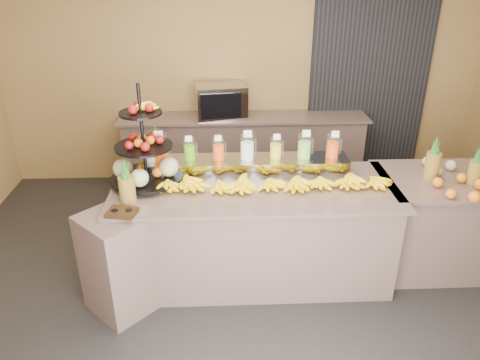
{
  "coord_description": "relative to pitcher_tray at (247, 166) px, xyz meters",
  "views": [
    {
      "loc": [
        -0.29,
        -3.33,
        2.78
      ],
      "look_at": [
        -0.13,
        0.3,
        1.0
      ],
      "focal_mm": 35.0,
      "sensor_mm": 36.0,
      "label": 1
    }
  ],
  "objects": [
    {
      "name": "oven_warmer",
      "position": [
        -0.23,
        1.67,
        0.13
      ],
      "size": [
        0.66,
        0.5,
        0.4
      ],
      "primitive_type": "cube",
      "rotation": [
        0.0,
        0.0,
        0.13
      ],
      "color": "gray",
      "rests_on": "back_ledge"
    },
    {
      "name": "juice_pitcher_orange_b",
      "position": [
        -0.26,
        -0.0,
        0.16
      ],
      "size": [
        0.11,
        0.11,
        0.26
      ],
      "color": "silver",
      "rests_on": "pitcher_tray"
    },
    {
      "name": "juice_pitcher_green",
      "position": [
        -0.52,
        -0.0,
        0.16
      ],
      "size": [
        0.11,
        0.11,
        0.26
      ],
      "color": "silver",
      "rests_on": "pitcher_tray"
    },
    {
      "name": "juice_pitcher_milk",
      "position": [
        -0.0,
        -0.0,
        0.18
      ],
      "size": [
        0.13,
        0.13,
        0.3
      ],
      "color": "silver",
      "rests_on": "pitcher_tray"
    },
    {
      "name": "juice_pitcher_lime",
      "position": [
        0.52,
        -0.0,
        0.18
      ],
      "size": [
        0.12,
        0.13,
        0.3
      ],
      "color": "silver",
      "rests_on": "pitcher_tray"
    },
    {
      "name": "pineapple_left_a",
      "position": [
        -1.0,
        -0.51,
        0.07
      ],
      "size": [
        0.13,
        0.13,
        0.38
      ],
      "rotation": [
        0.0,
        0.0,
        -0.35
      ],
      "color": "brown",
      "rests_on": "buffet_counter"
    },
    {
      "name": "buffet_counter",
      "position": [
        -0.06,
        -0.32,
        -0.54
      ],
      "size": [
        2.75,
        1.25,
        0.93
      ],
      "color": "gray",
      "rests_on": "ground"
    },
    {
      "name": "condiment_caddy",
      "position": [
        -1.02,
        -0.71,
        -0.06
      ],
      "size": [
        0.26,
        0.21,
        0.03
      ],
      "primitive_type": "cube",
      "rotation": [
        0.0,
        0.0,
        -0.24
      ],
      "color": "black",
      "rests_on": "buffet_counter"
    },
    {
      "name": "ground",
      "position": [
        0.05,
        -0.58,
        -1.01
      ],
      "size": [
        6.0,
        6.0,
        0.0
      ],
      "primitive_type": "plane",
      "color": "black",
      "rests_on": "ground"
    },
    {
      "name": "juice_pitcher_orange_c",
      "position": [
        0.78,
        -0.0,
        0.17
      ],
      "size": [
        0.12,
        0.12,
        0.28
      ],
      "color": "silver",
      "rests_on": "pitcher_tray"
    },
    {
      "name": "juice_pitcher_orange_a",
      "position": [
        -0.78,
        -0.0,
        0.18
      ],
      "size": [
        0.13,
        0.13,
        0.31
      ],
      "color": "silver",
      "rests_on": "pitcher_tray"
    },
    {
      "name": "room_envelope",
      "position": [
        0.24,
        0.21,
        0.87
      ],
      "size": [
        6.04,
        5.02,
        2.82
      ],
      "color": "olive",
      "rests_on": "ground"
    },
    {
      "name": "pineapple_left_b",
      "position": [
        -0.85,
        0.21,
        0.09
      ],
      "size": [
        0.14,
        0.14,
        0.43
      ],
      "rotation": [
        0.0,
        0.0,
        -0.16
      ],
      "color": "brown",
      "rests_on": "buffet_counter"
    },
    {
      "name": "banana_heap",
      "position": [
        0.18,
        -0.3,
        -0.01
      ],
      "size": [
        2.04,
        0.18,
        0.17
      ],
      "color": "yellow",
      "rests_on": "buffet_counter"
    },
    {
      "name": "back_ledge",
      "position": [
        0.05,
        1.67,
        -0.54
      ],
      "size": [
        3.1,
        0.55,
        0.93
      ],
      "color": "gray",
      "rests_on": "ground"
    },
    {
      "name": "pitcher_tray",
      "position": [
        0.0,
        0.0,
        0.0
      ],
      "size": [
        1.85,
        0.3,
        0.15
      ],
      "primitive_type": "cube",
      "color": "gray",
      "rests_on": "buffet_counter"
    },
    {
      "name": "right_fruit_pile",
      "position": [
        1.8,
        -0.34,
        0.01
      ],
      "size": [
        0.48,
        0.46,
        0.25
      ],
      "color": "brown",
      "rests_on": "right_counter"
    },
    {
      "name": "fruit_stand",
      "position": [
        -0.86,
        -0.15,
        0.15
      ],
      "size": [
        0.65,
        0.65,
        0.9
      ],
      "rotation": [
        0.0,
        0.0,
        -0.01
      ],
      "color": "black",
      "rests_on": "buffet_counter"
    },
    {
      "name": "right_counter",
      "position": [
        1.75,
        -0.18,
        -0.54
      ],
      "size": [
        1.08,
        0.88,
        0.93
      ],
      "color": "gray",
      "rests_on": "ground"
    },
    {
      "name": "juice_pitcher_lemon",
      "position": [
        0.26,
        -0.0,
        0.16
      ],
      "size": [
        0.11,
        0.11,
        0.26
      ],
      "color": "silver",
      "rests_on": "pitcher_tray"
    }
  ]
}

